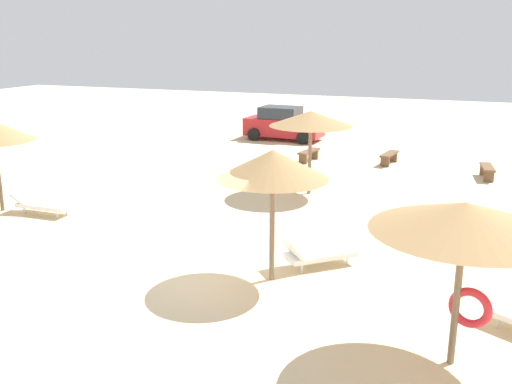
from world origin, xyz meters
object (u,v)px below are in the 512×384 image
bench_1 (389,156)px  bench_2 (487,170)px  lounger_2 (276,173)px  parked_car (283,124)px  lounger_1 (316,254)px  lounger_4 (41,204)px  parasol_1 (273,165)px  bench_0 (309,154)px  parasol_0 (465,219)px  parasol_2 (311,119)px

bench_1 → bench_2: (3.88, -1.22, 0.00)m
lounger_2 → parked_car: parked_car is taller
lounger_1 → lounger_4: bearing=173.7°
parasol_1 → bench_1: parasol_1 is taller
lounger_2 → bench_2: lounger_2 is taller
lounger_4 → bench_2: 16.12m
parked_car → lounger_2: bearing=-73.2°
bench_0 → bench_1: same height
bench_0 → parked_car: parked_car is taller
parasol_0 → bench_2: size_ratio=1.95×
bench_1 → parked_car: size_ratio=0.38×
lounger_1 → bench_1: (-0.06, 11.98, 0.02)m
lounger_2 → parked_car: 8.92m
parasol_0 → bench_1: bearing=102.3°
parasol_1 → bench_2: size_ratio=1.94×
bench_0 → bench_2: (7.24, -0.53, 0.00)m
parasol_0 → lounger_4: 13.14m
parasol_2 → lounger_1: bearing=-72.6°
lounger_2 → lounger_4: lounger_4 is taller
lounger_2 → bench_0: bearing=87.1°
bench_2 → parasol_2: bearing=-141.9°
parasol_2 → bench_0: parasol_2 is taller
bench_1 → parasol_1: bearing=-92.9°
parasol_1 → parasol_2: (-1.23, 7.34, -0.04)m
parasol_1 → lounger_4: (-8.28, 2.09, -2.34)m
parasol_1 → lounger_1: (0.72, 1.09, -2.33)m
parasol_0 → bench_0: bearing=114.6°
parasol_1 → lounger_2: size_ratio=1.54×
lounger_1 → bench_2: (3.82, 10.77, 0.02)m
lounger_4 → parked_car: (2.82, 15.03, 0.51)m
bench_2 → bench_1: bearing=162.6°
parasol_1 → lounger_4: parasol_1 is taller
parasol_1 → parked_car: bearing=107.7°
lounger_1 → bench_2: 11.42m
lounger_1 → bench_1: bearing=90.3°
parasol_1 → parasol_2: 7.44m
parasol_2 → parasol_1: bearing=-80.5°
parasol_1 → parked_car: size_ratio=0.73×
parasol_1 → bench_0: 12.89m
parasol_2 → lounger_2: (-1.66, 1.26, -2.30)m
lounger_4 → bench_0: 11.72m
parked_car → parasol_1: bearing=-72.3°
parasol_2 → parked_car: size_ratio=0.71×
parasol_0 → parasol_2: size_ratio=1.04×
parasol_0 → lounger_2: bearing=122.6°
bench_1 → parasol_2: bearing=-108.2°
parasol_0 → bench_1: 15.72m
bench_2 → lounger_4: bearing=-142.7°
parasol_1 → lounger_4: 8.85m
parasol_2 → lounger_4: size_ratio=1.49×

